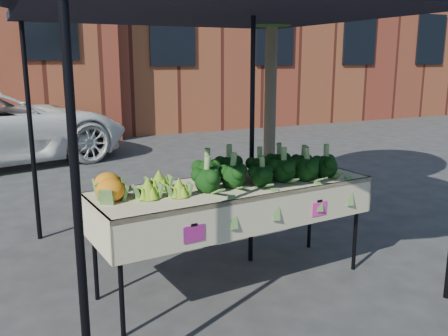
% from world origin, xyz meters
% --- Properties ---
extents(ground, '(90.00, 90.00, 0.00)m').
position_xyz_m(ground, '(0.00, 0.00, 0.00)').
color(ground, '#2B2B2E').
extents(table, '(2.46, 1.00, 0.90)m').
position_xyz_m(table, '(-0.02, 0.03, 0.45)').
color(table, beige).
rests_on(table, ground).
extents(canopy, '(3.16, 3.16, 2.74)m').
position_xyz_m(canopy, '(-0.00, 0.48, 1.37)').
color(canopy, black).
rests_on(canopy, ground).
extents(broccoli_heap, '(1.38, 0.58, 0.27)m').
position_xyz_m(broccoli_heap, '(0.25, 0.06, 1.04)').
color(broccoli_heap, black).
rests_on(broccoli_heap, table).
extents(romanesco_cluster, '(0.44, 0.48, 0.21)m').
position_xyz_m(romanesco_cluster, '(-0.69, 0.02, 1.01)').
color(romanesco_cluster, '#A8BF25').
rests_on(romanesco_cluster, table).
extents(cauliflower_pair, '(0.24, 0.44, 0.19)m').
position_xyz_m(cauliflower_pair, '(-1.06, 0.10, 0.99)').
color(cauliflower_pair, orange).
rests_on(cauliflower_pair, table).
extents(street_tree, '(2.03, 2.03, 4.00)m').
position_xyz_m(street_tree, '(1.15, 1.42, 2.00)').
color(street_tree, '#1E4C14').
rests_on(street_tree, ground).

